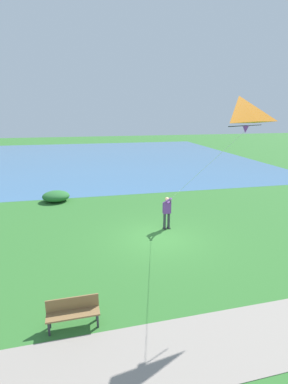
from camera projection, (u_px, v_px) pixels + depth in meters
The scene contains 7 objects.
ground_plane at pixel (159, 238), 14.32m from camera, with size 120.00×120.00×0.00m, color #33702D.
lake_water at pixel (77, 159), 37.85m from camera, with size 36.00×44.00×0.01m, color teal.
walkway_path at pixel (156, 357), 7.40m from camera, with size 2.40×32.00×0.02m, color gray.
person_kite_flyer at pixel (167, 210), 15.18m from camera, with size 0.62×0.52×1.83m.
flying_kite at pixel (238, 115), 9.09m from camera, with size 5.59×1.97×4.66m.
park_bench_near_walkway at pixel (73, 311), 8.35m from camera, with size 0.48×1.51×0.88m.
lakeside_shrub at pixel (56, 196), 20.05m from camera, with size 1.62×1.83×0.72m, color #2D7033.
Camera 1 is at (-12.69, 3.60, 6.05)m, focal length 27.21 mm.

